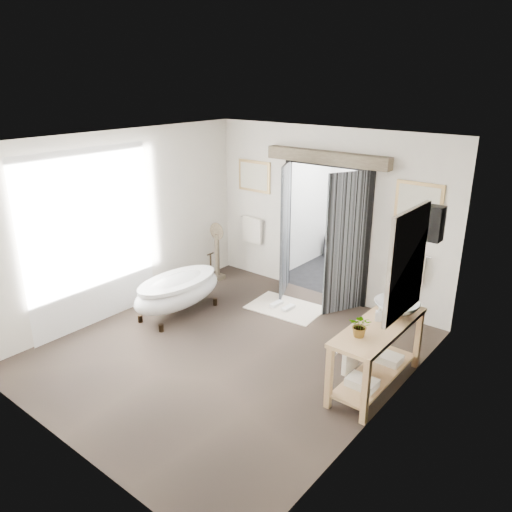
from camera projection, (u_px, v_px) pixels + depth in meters
name	position (u px, v px, depth m)	size (l,w,h in m)	color
ground_plane	(229.00, 350.00, 7.05)	(5.00, 5.00, 0.00)	#43352A
room_shell	(219.00, 225.00, 6.35)	(4.52, 5.02, 2.91)	beige
shower_room	(365.00, 226.00, 9.66)	(2.22, 2.01, 2.51)	black
back_wall_dressing	(321.00, 210.00, 8.21)	(3.82, 0.77, 2.52)	black
clawfoot_tub	(178.00, 291.00, 8.01)	(0.75, 1.68, 0.82)	black
vanity	(375.00, 350.00, 6.09)	(0.57, 1.60, 0.85)	tan
pedestal_mirror	(217.00, 255.00, 9.36)	(0.33, 0.21, 1.11)	brown
rug	(286.00, 308.00, 8.32)	(1.20, 0.80, 0.01)	beige
slippers	(282.00, 306.00, 8.31)	(0.36, 0.27, 0.05)	silver
basin	(397.00, 308.00, 6.16)	(0.56, 0.56, 0.19)	white
plant	(361.00, 326.00, 5.65)	(0.25, 0.22, 0.28)	gray
soap_bottle_a	(379.00, 314.00, 6.04)	(0.08, 0.08, 0.18)	gray
soap_bottle_b	(399.00, 301.00, 6.41)	(0.13, 0.13, 0.17)	gray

